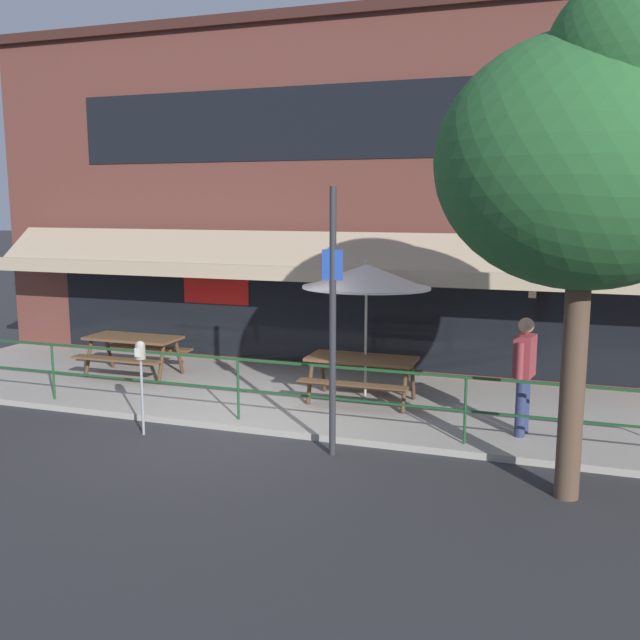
{
  "coord_description": "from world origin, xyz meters",
  "views": [
    {
      "loc": [
        4.66,
        -9.31,
        3.42
      ],
      "look_at": [
        0.88,
        1.6,
        1.5
      ],
      "focal_mm": 40.0,
      "sensor_mm": 36.0,
      "label": 1
    }
  ],
  "objects_px": {
    "picnic_table_centre": "(362,367)",
    "street_tree_curbside": "(596,145)",
    "pedestrian_walking": "(524,370)",
    "street_sign_pole": "(333,320)",
    "picnic_table_left": "(133,345)",
    "parking_meter_near": "(141,359)",
    "patio_umbrella_centre": "(366,277)"
  },
  "relations": [
    {
      "from": "picnic_table_centre",
      "to": "street_tree_curbside",
      "type": "xyz_separation_m",
      "value": [
        3.37,
        -2.82,
        3.32
      ]
    },
    {
      "from": "parking_meter_near",
      "to": "street_sign_pole",
      "type": "bearing_deg",
      "value": 2.16
    },
    {
      "from": "street_sign_pole",
      "to": "street_tree_curbside",
      "type": "bearing_deg",
      "value": -9.29
    },
    {
      "from": "picnic_table_left",
      "to": "pedestrian_walking",
      "type": "relative_size",
      "value": 1.05
    },
    {
      "from": "pedestrian_walking",
      "to": "parking_meter_near",
      "type": "relative_size",
      "value": 1.2
    },
    {
      "from": "street_sign_pole",
      "to": "pedestrian_walking",
      "type": "bearing_deg",
      "value": 30.68
    },
    {
      "from": "street_sign_pole",
      "to": "picnic_table_centre",
      "type": "bearing_deg",
      "value": 95.98
    },
    {
      "from": "picnic_table_centre",
      "to": "patio_umbrella_centre",
      "type": "distance_m",
      "value": 1.49
    },
    {
      "from": "pedestrian_walking",
      "to": "street_sign_pole",
      "type": "distance_m",
      "value": 2.91
    },
    {
      "from": "pedestrian_walking",
      "to": "parking_meter_near",
      "type": "height_order",
      "value": "pedestrian_walking"
    },
    {
      "from": "picnic_table_left",
      "to": "street_sign_pole",
      "type": "height_order",
      "value": "street_sign_pole"
    },
    {
      "from": "picnic_table_left",
      "to": "pedestrian_walking",
      "type": "bearing_deg",
      "value": -9.47
    },
    {
      "from": "patio_umbrella_centre",
      "to": "street_tree_curbside",
      "type": "xyz_separation_m",
      "value": [
        3.37,
        -3.05,
        1.84
      ]
    },
    {
      "from": "pedestrian_walking",
      "to": "street_tree_curbside",
      "type": "distance_m",
      "value": 3.61
    },
    {
      "from": "picnic_table_centre",
      "to": "pedestrian_walking",
      "type": "relative_size",
      "value": 1.05
    },
    {
      "from": "street_tree_curbside",
      "to": "pedestrian_walking",
      "type": "bearing_deg",
      "value": 110.46
    },
    {
      "from": "patio_umbrella_centre",
      "to": "street_sign_pole",
      "type": "xyz_separation_m",
      "value": [
        0.24,
        -2.54,
        -0.32
      ]
    },
    {
      "from": "picnic_table_centre",
      "to": "pedestrian_walking",
      "type": "distance_m",
      "value": 2.81
    },
    {
      "from": "pedestrian_walking",
      "to": "picnic_table_left",
      "type": "bearing_deg",
      "value": 170.53
    },
    {
      "from": "picnic_table_left",
      "to": "street_sign_pole",
      "type": "xyz_separation_m",
      "value": [
        4.89,
        -2.64,
        1.16
      ]
    },
    {
      "from": "picnic_table_centre",
      "to": "patio_umbrella_centre",
      "type": "height_order",
      "value": "patio_umbrella_centre"
    },
    {
      "from": "parking_meter_near",
      "to": "patio_umbrella_centre",
      "type": "bearing_deg",
      "value": 44.76
    },
    {
      "from": "picnic_table_centre",
      "to": "parking_meter_near",
      "type": "height_order",
      "value": "parking_meter_near"
    },
    {
      "from": "picnic_table_centre",
      "to": "street_tree_curbside",
      "type": "bearing_deg",
      "value": -39.9
    },
    {
      "from": "parking_meter_near",
      "to": "pedestrian_walking",
      "type": "bearing_deg",
      "value": 16.11
    },
    {
      "from": "picnic_table_left",
      "to": "parking_meter_near",
      "type": "relative_size",
      "value": 1.27
    },
    {
      "from": "picnic_table_left",
      "to": "picnic_table_centre",
      "type": "xyz_separation_m",
      "value": [
        4.65,
        -0.34,
        0.0
      ]
    },
    {
      "from": "picnic_table_centre",
      "to": "pedestrian_walking",
      "type": "bearing_deg",
      "value": -18.38
    },
    {
      "from": "pedestrian_walking",
      "to": "picnic_table_centre",
      "type": "bearing_deg",
      "value": 161.62
    },
    {
      "from": "street_sign_pole",
      "to": "street_tree_curbside",
      "type": "xyz_separation_m",
      "value": [
        3.13,
        -0.51,
        2.16
      ]
    },
    {
      "from": "pedestrian_walking",
      "to": "parking_meter_near",
      "type": "xyz_separation_m",
      "value": [
        -5.32,
        -1.54,
        0.09
      ]
    },
    {
      "from": "patio_umbrella_centre",
      "to": "parking_meter_near",
      "type": "relative_size",
      "value": 1.67
    }
  ]
}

